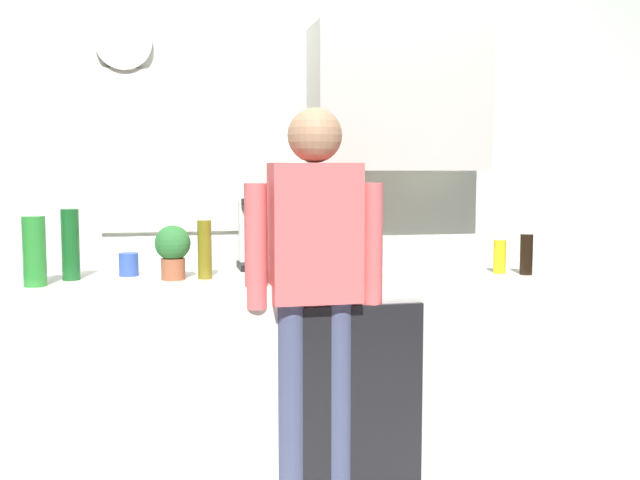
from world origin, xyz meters
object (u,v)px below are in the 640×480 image
bottle_red_vinegar (277,256)px  dish_soap (500,256)px  bottle_green_wine (70,245)px  cup_blue_mug (129,264)px  coffee_maker (259,237)px  bottle_dark_sauce (526,254)px  bottle_olive_oil (205,250)px  bottle_clear_soda (34,251)px  potted_plant (173,249)px  person_at_sink (315,270)px  cup_white_mug (377,260)px

bottle_red_vinegar → dish_soap: bearing=3.9°
bottle_green_wine → cup_blue_mug: bottle_green_wine is taller
coffee_maker → bottle_dark_sauce: 1.22m
bottle_olive_oil → bottle_dark_sauce: bearing=-7.5°
bottle_clear_soda → dish_soap: size_ratio=1.56×
potted_plant → dish_soap: 1.44m
coffee_maker → person_at_sink: bearing=-74.3°
coffee_maker → bottle_olive_oil: bearing=-132.9°
bottle_red_vinegar → cup_blue_mug: size_ratio=2.20×
bottle_olive_oil → bottle_green_wine: (-0.55, 0.09, 0.02)m
bottle_clear_soda → bottle_dark_sauce: 2.08m
bottle_green_wine → person_at_sink: person_at_sink is taller
dish_soap → potted_plant: bearing=175.3°
cup_blue_mug → potted_plant: (0.19, -0.16, 0.08)m
bottle_clear_soda → bottle_red_vinegar: bearing=-7.6°
coffee_maker → bottle_red_vinegar: coffee_maker is taller
cup_blue_mug → bottle_clear_soda: bearing=-148.5°
bottle_dark_sauce → cup_white_mug: 0.67m
coffee_maker → cup_blue_mug: size_ratio=3.30×
bottle_olive_oil → person_at_sink: size_ratio=0.16×
potted_plant → coffee_maker: bearing=35.6°
potted_plant → bottle_clear_soda: bearing=-173.5°
bottle_dark_sauce → person_at_sink: (-0.97, -0.07, -0.03)m
bottle_clear_soda → cup_blue_mug: (0.35, 0.22, -0.09)m
bottle_red_vinegar → dish_soap: size_ratio=1.22×
coffee_maker → bottle_clear_soda: bearing=-159.7°
cup_white_mug → dish_soap: (0.51, -0.21, 0.03)m
dish_soap → bottle_red_vinegar: bearing=-176.1°
bottle_dark_sauce → bottle_olive_oil: bearing=172.5°
cup_white_mug → person_at_sink: bearing=-136.9°
bottle_red_vinegar → bottle_green_wine: bottle_green_wine is taller
bottle_red_vinegar → potted_plant: potted_plant is taller
bottle_olive_oil → bottle_dark_sauce: 1.41m
bottle_green_wine → bottle_dark_sauce: size_ratio=1.67×
bottle_olive_oil → dish_soap: size_ratio=1.39×
bottle_red_vinegar → person_at_sink: bearing=-24.4°
coffee_maker → bottle_green_wine: coffee_maker is taller
cup_white_mug → person_at_sink: (-0.37, -0.34, 0.01)m
bottle_red_vinegar → cup_white_mug: size_ratio=2.32×
cup_white_mug → bottle_clear_soda: bearing=-174.1°
bottle_dark_sauce → person_at_sink: person_at_sink is taller
dish_soap → coffee_maker: bearing=158.4°
coffee_maker → bottle_red_vinegar: 0.48m
bottle_dark_sauce → cup_white_mug: bottle_dark_sauce is taller
bottle_clear_soda → potted_plant: bearing=6.5°
person_at_sink → coffee_maker: bearing=117.3°
cup_white_mug → cup_blue_mug: bearing=176.6°
potted_plant → person_at_sink: person_at_sink is taller
cup_blue_mug → dish_soap: 1.65m
bottle_dark_sauce → cup_white_mug: size_ratio=1.89×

